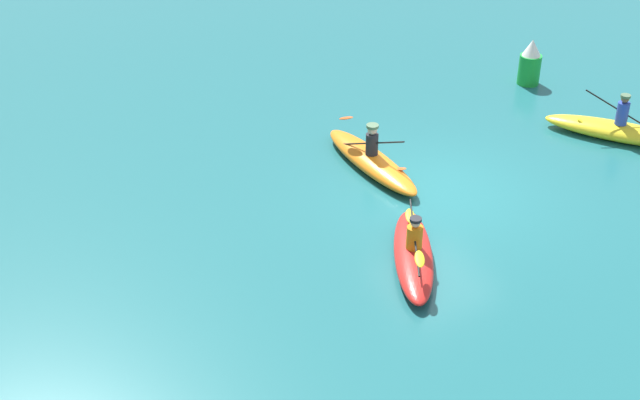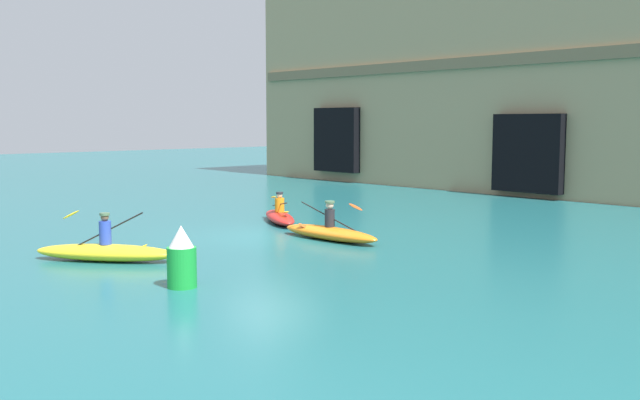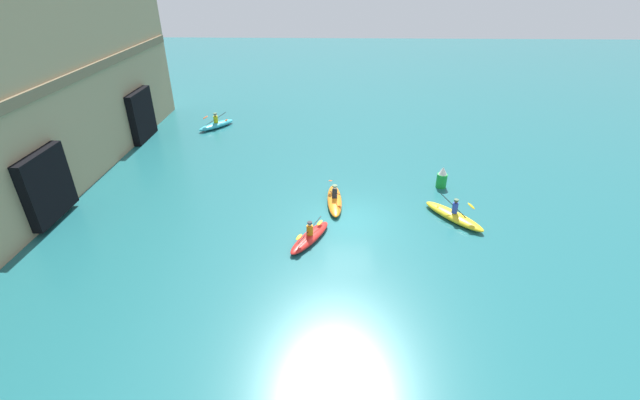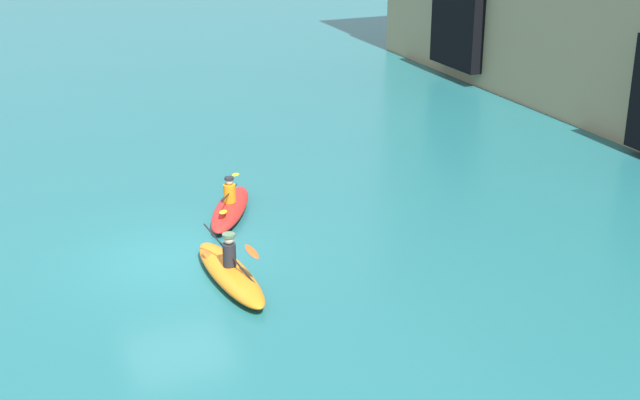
% 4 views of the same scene
% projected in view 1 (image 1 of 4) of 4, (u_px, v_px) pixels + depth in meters
% --- Properties ---
extents(ground_plane, '(120.00, 120.00, 0.00)m').
position_uv_depth(ground_plane, '(440.00, 192.00, 19.39)').
color(ground_plane, '#1E6066').
extents(kayak_orange, '(3.51, 0.90, 1.11)m').
position_uv_depth(kayak_orange, '(371.00, 160.00, 20.16)').
color(kayak_orange, orange).
rests_on(kayak_orange, ground).
extents(kayak_yellow, '(3.33, 2.82, 1.24)m').
position_uv_depth(kayak_yellow, '(619.00, 130.00, 21.41)').
color(kayak_yellow, yellow).
rests_on(kayak_yellow, ground).
extents(kayak_red, '(3.08, 2.13, 1.02)m').
position_uv_depth(kayak_red, '(413.00, 254.00, 17.00)').
color(kayak_red, red).
rests_on(kayak_red, ground).
extents(marker_buoy, '(0.59, 0.59, 1.26)m').
position_uv_depth(marker_buoy, '(530.00, 63.00, 24.03)').
color(marker_buoy, green).
rests_on(marker_buoy, ground).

